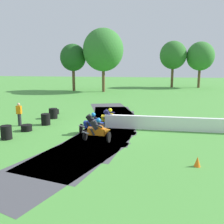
# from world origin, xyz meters

# --- Properties ---
(ground_plane) EXTENTS (120.00, 120.00, 0.00)m
(ground_plane) POSITION_xyz_m (0.00, 0.00, 0.00)
(ground_plane) COLOR #4C933D
(track_asphalt) EXTENTS (6.19, 20.95, 0.01)m
(track_asphalt) POSITION_xyz_m (-0.48, 0.02, 0.00)
(track_asphalt) COLOR #47474C
(track_asphalt) RESTS_ON ground
(safety_barrier) EXTENTS (10.83, 0.68, 0.90)m
(safety_barrier) POSITION_xyz_m (5.07, -0.18, 0.45)
(safety_barrier) COLOR white
(safety_barrier) RESTS_ON ground
(motorcycle_lead_orange) EXTENTS (1.71, 0.84, 1.42)m
(motorcycle_lead_orange) POSITION_xyz_m (-0.22, -3.18, 0.66)
(motorcycle_lead_orange) COLOR black
(motorcycle_lead_orange) RESTS_ON ground
(motorcycle_chase_blue) EXTENTS (1.69, 0.73, 1.43)m
(motorcycle_chase_blue) POSITION_xyz_m (-0.82, -1.68, 0.66)
(motorcycle_chase_blue) COLOR black
(motorcycle_chase_blue) RESTS_ON ground
(motorcycle_trailing_yellow) EXTENTS (1.68, 0.87, 1.42)m
(motorcycle_trailing_yellow) POSITION_xyz_m (-0.07, 0.26, 0.63)
(motorcycle_trailing_yellow) COLOR black
(motorcycle_trailing_yellow) RESTS_ON ground
(tire_stack_near) EXTENTS (0.62, 0.62, 0.80)m
(tire_stack_near) POSITION_xyz_m (-5.55, -3.41, 0.40)
(tire_stack_near) COLOR black
(tire_stack_near) RESTS_ON ground
(tire_stack_mid_a) EXTENTS (0.70, 0.70, 0.40)m
(tire_stack_mid_a) POSITION_xyz_m (-5.25, -1.57, 0.20)
(tire_stack_mid_a) COLOR black
(tire_stack_mid_a) RESTS_ON ground
(tire_stack_mid_b) EXTENTS (0.63, 0.63, 0.80)m
(tire_stack_mid_b) POSITION_xyz_m (-4.64, 0.13, 0.40)
(tire_stack_mid_b) COLOR black
(tire_stack_mid_b) RESTS_ON ground
(tire_stack_far) EXTENTS (0.66, 0.66, 0.80)m
(tire_stack_far) POSITION_xyz_m (-4.88, 2.20, 0.40)
(tire_stack_far) COLOR black
(tire_stack_far) RESTS_ON ground
(tire_stack_extra_a) EXTENTS (0.66, 0.66, 0.40)m
(tire_stack_extra_a) POSITION_xyz_m (-5.36, 3.88, 0.20)
(tire_stack_extra_a) COLOR black
(tire_stack_extra_a) RESTS_ON ground
(track_marshal) EXTENTS (0.34, 0.24, 1.63)m
(track_marshal) POSITION_xyz_m (-6.33, -0.39, 0.82)
(track_marshal) COLOR #232328
(track_marshal) RESTS_ON ground
(traffic_cone) EXTENTS (0.28, 0.28, 0.44)m
(traffic_cone) POSITION_xyz_m (4.63, -5.92, 0.22)
(traffic_cone) COLOR orange
(traffic_cone) RESTS_ON ground
(tree_far_left) EXTENTS (5.95, 5.95, 9.29)m
(tree_far_left) POSITION_xyz_m (-4.11, 20.97, 6.15)
(tree_far_left) COLOR brown
(tree_far_left) RESTS_ON ground
(tree_far_right) EXTENTS (4.65, 4.65, 7.85)m
(tree_far_right) POSITION_xyz_m (11.35, 29.31, 5.39)
(tree_far_right) COLOR brown
(tree_far_right) RESTS_ON ground
(tree_mid_rise) EXTENTS (3.92, 3.92, 7.15)m
(tree_mid_rise) POSITION_xyz_m (-8.94, 21.64, 5.06)
(tree_mid_rise) COLOR brown
(tree_mid_rise) RESTS_ON ground
(tree_behind_barrier) EXTENTS (4.60, 4.60, 8.02)m
(tree_behind_barrier) POSITION_xyz_m (6.76, 29.29, 5.58)
(tree_behind_barrier) COLOR brown
(tree_behind_barrier) RESTS_ON ground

